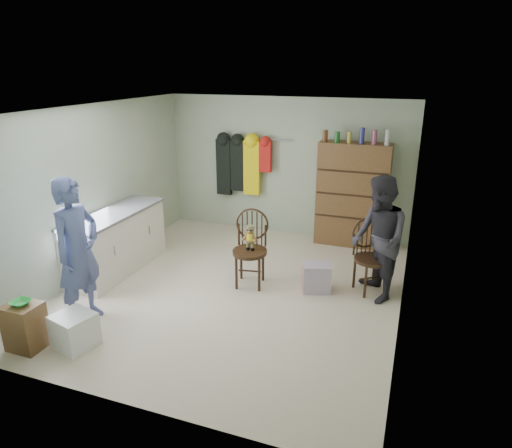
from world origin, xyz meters
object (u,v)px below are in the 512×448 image
at_px(chair_front, 251,244).
at_px(dresser, 352,195).
at_px(chair_far, 370,253).
at_px(counter, 116,241).

relative_size(chair_front, dresser, 0.54).
relative_size(chair_far, dresser, 0.50).
bearing_deg(chair_far, chair_front, 156.97).
bearing_deg(chair_front, dresser, 51.42).
relative_size(counter, chair_front, 1.69).
xyz_separation_m(chair_front, dresser, (1.11, 2.03, 0.30)).
relative_size(chair_front, chair_far, 1.06).
bearing_deg(chair_front, counter, 177.44).
bearing_deg(counter, chair_far, 9.85).
height_order(chair_far, dresser, dresser).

